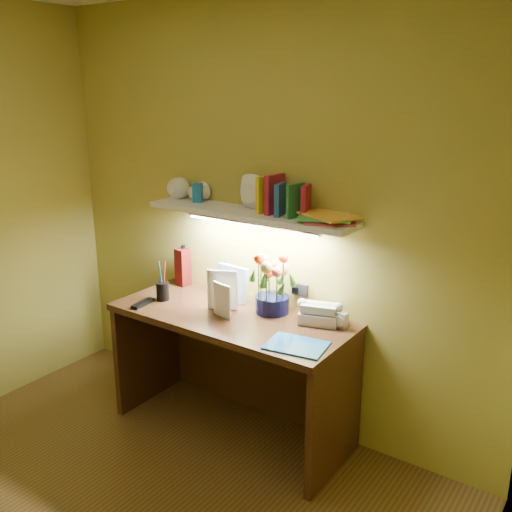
{
  "coord_description": "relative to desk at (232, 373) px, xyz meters",
  "views": [
    {
      "loc": [
        1.84,
        -1.17,
        1.99
      ],
      "look_at": [
        0.07,
        1.35,
        1.07
      ],
      "focal_mm": 40.0,
      "sensor_mm": 36.0,
      "label": 1
    }
  ],
  "objects": [
    {
      "name": "desk",
      "position": [
        0.0,
        0.0,
        0.0
      ],
      "size": [
        1.4,
        0.6,
        0.75
      ],
      "primitive_type": "cube",
      "color": "#391C0F",
      "rests_on": "ground"
    },
    {
      "name": "flower_bouquet",
      "position": [
        0.18,
        0.16,
        0.55
      ],
      "size": [
        0.24,
        0.24,
        0.34
      ],
      "primitive_type": null,
      "rotation": [
        0.0,
        0.0,
        -0.14
      ],
      "color": "#070A33",
      "rests_on": "desk"
    },
    {
      "name": "telephone",
      "position": [
        0.47,
        0.19,
        0.44
      ],
      "size": [
        0.25,
        0.21,
        0.13
      ],
      "primitive_type": null,
      "rotation": [
        0.0,
        0.0,
        0.3
      ],
      "color": "beige",
      "rests_on": "desk"
    },
    {
      "name": "desk_clock",
      "position": [
        0.59,
        0.19,
        0.42
      ],
      "size": [
        0.09,
        0.05,
        0.09
      ],
      "primitive_type": "cube",
      "rotation": [
        0.0,
        0.0,
        -0.11
      ],
      "color": "silver",
      "rests_on": "desk"
    },
    {
      "name": "whisky_bottle",
      "position": [
        -0.56,
        0.23,
        0.51
      ],
      "size": [
        0.09,
        0.09,
        0.26
      ],
      "primitive_type": null,
      "rotation": [
        0.0,
        0.0,
        0.3
      ],
      "color": "#AD3A1B",
      "rests_on": "desk"
    },
    {
      "name": "whisky_box",
      "position": [
        -0.55,
        0.22,
        0.5
      ],
      "size": [
        0.09,
        0.09,
        0.24
      ],
      "primitive_type": "cube",
      "rotation": [
        0.0,
        0.0,
        -0.15
      ],
      "color": "#540F0E",
      "rests_on": "desk"
    },
    {
      "name": "pen_cup",
      "position": [
        -0.47,
        -0.06,
        0.47
      ],
      "size": [
        0.09,
        0.09,
        0.19
      ],
      "primitive_type": "cylinder",
      "rotation": [
        0.0,
        0.0,
        -0.12
      ],
      "color": "black",
      "rests_on": "desk"
    },
    {
      "name": "art_card",
      "position": [
        -0.13,
        0.18,
        0.48
      ],
      "size": [
        0.22,
        0.06,
        0.21
      ],
      "primitive_type": null,
      "rotation": [
        0.0,
        0.0,
        -0.07
      ],
      "color": "white",
      "rests_on": "desk"
    },
    {
      "name": "tv_remote",
      "position": [
        -0.51,
        -0.19,
        0.38
      ],
      "size": [
        0.07,
        0.17,
        0.02
      ],
      "primitive_type": "cube",
      "rotation": [
        0.0,
        0.0,
        0.14
      ],
      "color": "black",
      "rests_on": "desk"
    },
    {
      "name": "blue_folder",
      "position": [
        0.52,
        -0.14,
        0.38
      ],
      "size": [
        0.32,
        0.26,
        0.01
      ],
      "primitive_type": "cube",
      "rotation": [
        0.0,
        0.0,
        0.16
      ],
      "color": "blue",
      "rests_on": "desk"
    },
    {
      "name": "desk_book_a",
      "position": [
        -0.16,
        -0.01,
        0.49
      ],
      "size": [
        0.17,
        0.09,
        0.24
      ],
      "primitive_type": "imported",
      "rotation": [
        0.0,
        0.0,
        0.39
      ],
      "color": "silver",
      "rests_on": "desk"
    },
    {
      "name": "desk_book_b",
      "position": [
        -0.09,
        -0.04,
        0.47
      ],
      "size": [
        0.14,
        0.05,
        0.2
      ],
      "primitive_type": "imported",
      "rotation": [
        0.0,
        0.0,
        -0.23
      ],
      "color": "white",
      "rests_on": "desk"
    },
    {
      "name": "wall_shelf",
      "position": [
        -0.02,
        0.18,
        0.96
      ],
      "size": [
        1.32,
        0.31,
        0.25
      ],
      "color": "white",
      "rests_on": "ground"
    }
  ]
}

